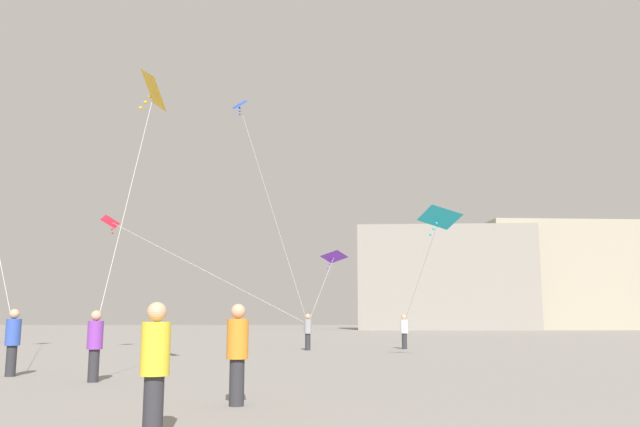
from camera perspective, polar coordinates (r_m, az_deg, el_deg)
person_in_yellow at (r=9.35m, az=-14.21°, el=-12.53°), size 0.40×0.40×1.82m
person_in_white at (r=35.04m, az=7.36°, el=-10.06°), size 0.39×0.39×1.78m
person_in_grey at (r=33.43m, az=-1.07°, el=-10.15°), size 0.40×0.40×1.81m
person_in_purple at (r=17.86m, az=-19.05°, el=-10.60°), size 0.39×0.39×1.79m
person_in_blue at (r=20.42m, az=-25.24°, el=-9.90°), size 0.40×0.40×1.85m
person_in_orange at (r=12.51m, az=-7.22°, el=-11.69°), size 0.41×0.41×1.86m
kite_cyan_delta at (r=26.00m, az=10.35°, el=-0.52°), size 1.64×10.40×4.54m
kite_crimson_delta at (r=35.48m, az=-17.34°, el=-0.94°), size 10.69×1.20×5.57m
kite_cobalt_delta at (r=33.31m, az=-6.88°, el=8.78°), size 3.97×2.58×11.14m
kite_amber_delta at (r=21.48m, az=-14.22°, el=10.20°), size 1.10×3.70×7.87m
kite_violet_delta at (r=37.50m, az=1.19°, el=-3.85°), size 2.12×4.52×4.07m
building_centre_hall at (r=93.12m, az=10.81°, el=-5.56°), size 24.63×9.49×14.20m
building_right_hall at (r=100.91m, az=20.63°, el=-5.14°), size 24.20×12.59×15.12m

